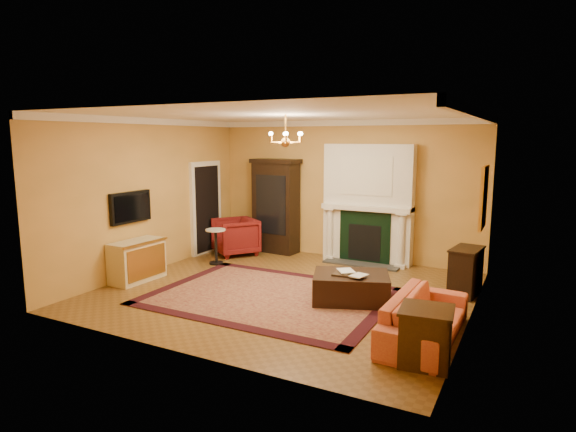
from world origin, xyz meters
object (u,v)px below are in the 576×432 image
Objects in this scene: end_table at (426,338)px; leather_ottoman at (351,287)px; commode at (137,261)px; china_cabinet at (276,208)px; console_table at (466,272)px; pedestal_table at (216,244)px; wingback_armchair at (235,235)px; coral_sofa at (425,310)px.

leather_ottoman is at bearing 132.42° from end_table.
leather_ottoman is (3.92, 0.74, -0.14)m from commode.
console_table is (4.35, -1.28, -0.64)m from china_cabinet.
china_cabinet is 2.03× the size of commode.
pedestal_table is 0.62× the size of leather_ottoman.
pedestal_table is 3.46m from leather_ottoman.
coral_sofa is (4.81, -2.76, -0.07)m from wingback_armchair.
end_table is at bearing -165.99° from coral_sofa.
leather_ottoman is at bearing 12.51° from commode.
wingback_armchair is at bearing 97.01° from pedestal_table.
china_cabinet is 2.25× the size of wingback_armchair.
china_cabinet is at bearing 80.60° from wingback_armchair.
end_table is (4.86, -2.59, -0.11)m from pedestal_table.
end_table is 2.27m from leather_ottoman.
console_table is (0.06, 2.88, 0.07)m from end_table.
pedestal_table is at bearing 72.36° from commode.
pedestal_table is at bearing 151.94° from end_table.
china_cabinet is 2.76× the size of pedestal_table.
wingback_armchair is 0.90× the size of commode.
china_cabinet reaches higher than wingback_armchair.
coral_sofa reaches higher than commode.
pedestal_table is at bearing 69.75° from coral_sofa.
console_table is at bearing 88.81° from end_table.
china_cabinet is 1.11m from wingback_armchair.
coral_sofa is (4.70, -1.87, -0.04)m from pedestal_table.
commode reaches higher than leather_ottoman.
end_table is 2.88m from console_table.
commode is (-1.16, -3.21, -0.65)m from china_cabinet.
wingback_armchair is at bearing 144.97° from end_table.
leather_ottoman is (-1.37, 0.95, -0.15)m from coral_sofa.
coral_sofa reaches higher than leather_ottoman.
pedestal_table is 4.93m from console_table.
wingback_armchair is 1.42× the size of end_table.
wingback_armchair is at bearing 131.77° from leather_ottoman.
commode is at bearing 170.15° from leather_ottoman.
commode reaches higher than pedestal_table.
pedestal_table is at bearing 144.12° from leather_ottoman.
wingback_armchair is 0.90m from pedestal_table.
china_cabinet reaches higher than end_table.
wingback_armchair reaches higher than end_table.
leather_ottoman is at bearing -134.67° from console_table.
wingback_armchair reaches higher than leather_ottoman.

